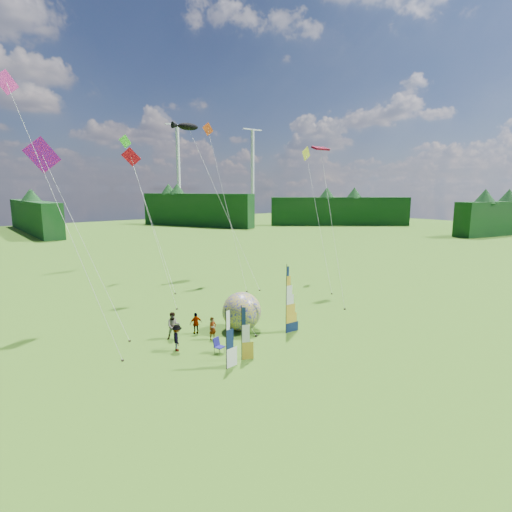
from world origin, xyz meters
TOP-DOWN VIEW (x-y plane):
  - ground at (0.00, 0.00)m, footprint 220.00×220.00m
  - treeline_ring at (0.00, 0.00)m, footprint 210.00×210.00m
  - turbine_left at (70.00, 95.00)m, footprint 8.00×1.20m
  - turbine_right at (45.00, 102.00)m, footprint 8.00×1.20m
  - feather_banner_main at (0.73, 2.82)m, footprint 1.29×0.16m
  - side_banner_left at (-4.30, 1.20)m, footprint 0.86×0.47m
  - side_banner_far at (-5.67, 0.79)m, footprint 1.00×0.21m
  - bol_inflatable at (-1.27, 5.28)m, footprint 3.17×3.17m
  - spectator_a at (-3.89, 5.01)m, footprint 0.60×0.42m
  - spectator_b at (-5.88, 6.72)m, footprint 1.00×0.75m
  - spectator_c at (-6.61, 4.81)m, footprint 0.81×1.14m
  - spectator_d at (-4.20, 6.65)m, footprint 0.94×0.54m
  - camp_chair at (-4.81, 2.82)m, footprint 0.70×0.70m
  - kite_whale at (6.59, 19.59)m, footprint 5.67×16.34m
  - kite_rainbow_delta at (-9.78, 11.84)m, footprint 8.97×12.76m
  - kite_parafoil at (10.15, 7.08)m, footprint 9.32×11.41m
  - small_kite_red at (-2.93, 15.91)m, footprint 6.23×10.06m
  - small_kite_orange at (6.04, 17.76)m, footprint 3.92×10.90m
  - small_kite_yellow at (13.16, 11.52)m, footprint 8.22×11.14m
  - small_kite_pink at (-11.59, 9.11)m, footprint 8.44×11.03m
  - small_kite_green at (-0.26, 22.89)m, footprint 4.42×14.14m

SIDE VIEW (x-z plane):
  - ground at x=0.00m, z-range 0.00..0.00m
  - camp_chair at x=-4.81m, z-range 0.00..0.98m
  - spectator_d at x=-4.20m, z-range 0.00..1.51m
  - spectator_a at x=-3.89m, z-range 0.00..1.55m
  - spectator_c at x=-6.61m, z-range 0.00..1.66m
  - spectator_b at x=-5.88m, z-range 0.00..1.86m
  - bol_inflatable at x=-1.27m, z-range 0.00..2.76m
  - side_banner_left at x=-4.30m, z-range 0.00..3.22m
  - side_banner_far at x=-5.67m, z-range 0.00..3.37m
  - feather_banner_main at x=0.73m, z-range 0.00..4.74m
  - treeline_ring at x=0.00m, z-range 0.00..8.00m
  - small_kite_red at x=-2.93m, z-range 0.00..14.19m
  - kite_rainbow_delta at x=-9.78m, z-range 0.00..14.44m
  - small_kite_yellow at x=13.16m, z-range 0.00..15.09m
  - kite_parafoil at x=10.15m, z-range 0.00..15.52m
  - small_kite_green at x=-0.26m, z-range 0.00..16.41m
  - small_kite_pink at x=-11.59m, z-range 0.00..17.51m
  - small_kite_orange at x=6.04m, z-range 0.00..17.54m
  - kite_whale at x=6.59m, z-range 0.00..18.64m
  - turbine_left at x=70.00m, z-range 0.00..30.00m
  - turbine_right at x=45.00m, z-range 0.00..30.00m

